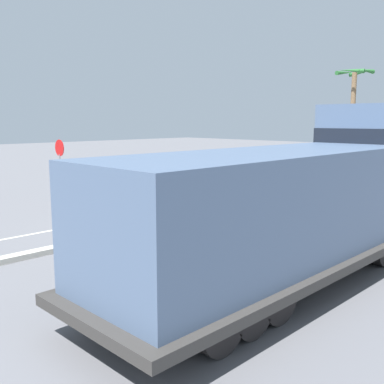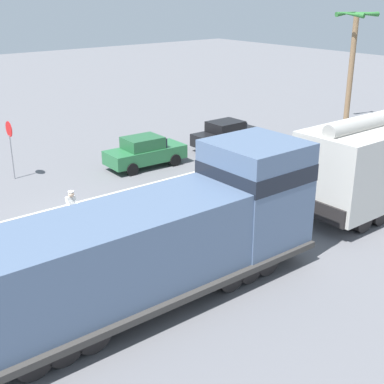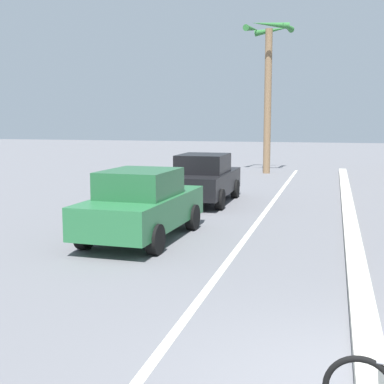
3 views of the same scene
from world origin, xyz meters
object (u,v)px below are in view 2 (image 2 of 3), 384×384
parked_car_black (227,135)px  palm_tree_near (354,47)px  stop_sign (10,139)px  locomotive (169,240)px  parked_car_green (145,152)px  cyclist (72,213)px

parked_car_black → palm_tree_near: palm_tree_near is taller
parked_car_black → stop_sign: 12.09m
locomotive → palm_tree_near: 24.69m
locomotive → palm_tree_near: (-9.88, 22.37, 3.42)m
locomotive → stop_sign: (-13.26, 0.32, 0.23)m
parked_car_green → stop_sign: stop_sign is taller
stop_sign → palm_tree_near: palm_tree_near is taller
cyclist → palm_tree_near: size_ratio=0.23×
cyclist → locomotive: bearing=2.9°
parked_car_black → palm_tree_near: bearing=85.4°
cyclist → palm_tree_near: 23.45m
parked_car_green → parked_car_black: size_ratio=1.01×
cyclist → stop_sign: stop_sign is taller
palm_tree_near → locomotive: bearing=-66.2°
locomotive → parked_car_green: bearing=149.3°
locomotive → palm_tree_near: palm_tree_near is taller
cyclist → stop_sign: (-7.48, 0.61, 1.21)m
locomotive → parked_car_black: (-10.71, 12.07, -0.98)m
locomotive → parked_car_green: size_ratio=2.72×
parked_car_green → cyclist: 8.38m
parked_car_green → parked_car_black: bearing=89.0°
parked_car_green → cyclist: (5.03, -6.70, 0.00)m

